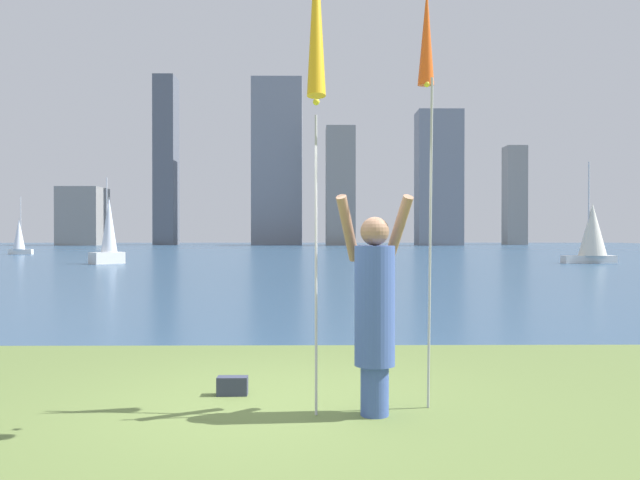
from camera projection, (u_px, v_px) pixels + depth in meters
ground at (309, 253)px, 57.14m from camera, size 120.00×138.00×0.12m
person at (375, 307)px, 5.82m from camera, size 0.74×0.55×2.02m
kite_flag_left at (316, 17)px, 5.48m from camera, size 0.16×0.86×4.39m
kite_flag_right at (427, 50)px, 6.14m from camera, size 0.16×0.42×4.04m
bag at (232, 386)px, 6.55m from camera, size 0.31×0.15×0.19m
sailboat_0 at (108, 234)px, 35.72m from camera, size 1.87×1.91×4.83m
sailboat_2 at (19, 237)px, 52.61m from camera, size 1.88×0.98×4.76m
sailboat_4 at (592, 233)px, 36.48m from camera, size 3.17×1.75×5.79m
skyline_tower_0 at (83, 216)px, 97.21m from camera, size 6.19×6.53×8.77m
skyline_tower_1 at (166, 161)px, 100.42m from camera, size 3.21×4.72×26.37m
skyline_tower_2 at (277, 162)px, 100.64m from camera, size 7.92×3.07×26.25m
skyline_tower_3 at (340, 187)px, 97.67m from camera, size 4.36×6.20×17.86m
skyline_tower_4 at (439, 178)px, 96.61m from camera, size 6.68×4.87×20.23m
skyline_tower_5 at (515, 196)px, 102.54m from camera, size 3.24×3.34×15.77m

